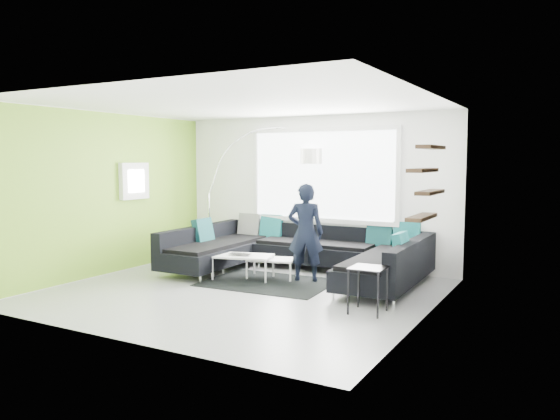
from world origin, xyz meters
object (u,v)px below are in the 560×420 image
object	(u,v)px
arc_lamp	(209,194)
person	(306,232)
sectional_sofa	(297,254)
laptop	(239,255)
side_table	(368,290)
coffee_table	(257,267)

from	to	relation	value
arc_lamp	person	distance (m)	2.76
sectional_sofa	arc_lamp	xyz separation A→B (m)	(-2.31, 0.65, 0.91)
arc_lamp	laptop	bearing A→B (deg)	-53.37
arc_lamp	side_table	world-z (taller)	arc_lamp
coffee_table	arc_lamp	size ratio (longest dim) A/B	0.47
person	arc_lamp	bearing A→B (deg)	-37.68
sectional_sofa	coffee_table	bearing A→B (deg)	-140.48
side_table	laptop	bearing A→B (deg)	161.93
sectional_sofa	side_table	distance (m)	2.35
side_table	person	bearing A→B (deg)	140.12
person	laptop	xyz separation A→B (m)	(-1.01, -0.46, -0.39)
laptop	arc_lamp	bearing A→B (deg)	135.55
coffee_table	laptop	xyz separation A→B (m)	(-0.23, -0.23, 0.22)
sectional_sofa	coffee_table	size ratio (longest dim) A/B	3.43
coffee_table	laptop	world-z (taller)	laptop
arc_lamp	laptop	world-z (taller)	arc_lamp
coffee_table	arc_lamp	xyz separation A→B (m)	(-1.80, 1.09, 1.11)
arc_lamp	person	xyz separation A→B (m)	(2.58, -0.86, -0.51)
sectional_sofa	person	size ratio (longest dim) A/B	2.62
laptop	person	bearing A→B (deg)	19.95
sectional_sofa	person	distance (m)	0.53
side_table	person	distance (m)	2.07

